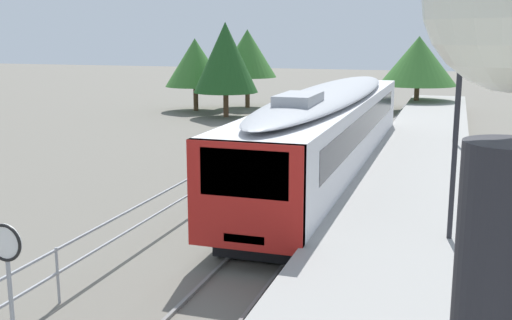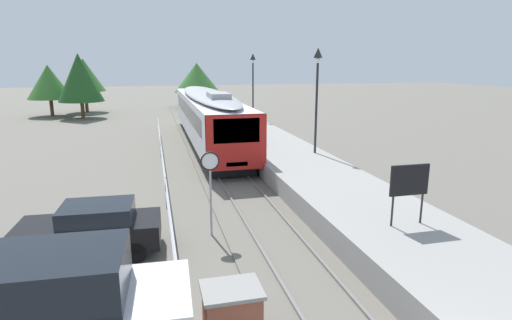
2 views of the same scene
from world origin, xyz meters
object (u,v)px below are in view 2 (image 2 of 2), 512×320
(commuter_train, at_px, (208,113))
(platform_lamp_far_end, at_px, (253,74))
(platform_notice_board, at_px, (409,182))
(platform_lamp_mid_platform, at_px, (317,81))
(parked_hatchback_black, at_px, (92,229))
(speed_limit_sign, at_px, (210,173))
(brick_utility_cabinet, at_px, (232,313))

(commuter_train, height_order, platform_lamp_far_end, platform_lamp_far_end)
(platform_lamp_far_end, relative_size, platform_notice_board, 2.97)
(platform_lamp_mid_platform, relative_size, platform_notice_board, 2.97)
(platform_notice_board, bearing_deg, parked_hatchback_black, 166.50)
(platform_lamp_mid_platform, relative_size, speed_limit_sign, 1.91)
(speed_limit_sign, relative_size, parked_hatchback_black, 0.69)
(commuter_train, relative_size, brick_utility_cabinet, 16.77)
(platform_lamp_far_end, height_order, brick_utility_cabinet, platform_lamp_far_end)
(commuter_train, bearing_deg, speed_limit_sign, -97.23)
(commuter_train, relative_size, speed_limit_sign, 7.23)
(platform_lamp_far_end, height_order, platform_notice_board, platform_lamp_far_end)
(platform_lamp_mid_platform, xyz_separation_m, platform_lamp_far_end, (0.00, 13.83, 0.00))
(brick_utility_cabinet, bearing_deg, platform_lamp_far_end, 75.48)
(commuter_train, relative_size, platform_notice_board, 11.27)
(platform_lamp_far_end, bearing_deg, platform_notice_board, -92.76)
(platform_lamp_far_end, distance_m, speed_limit_sign, 22.22)
(brick_utility_cabinet, bearing_deg, platform_notice_board, 24.62)
(platform_lamp_mid_platform, bearing_deg, commuter_train, 118.69)
(platform_notice_board, bearing_deg, brick_utility_cabinet, -155.38)
(platform_notice_board, distance_m, speed_limit_sign, 5.97)
(commuter_train, xyz_separation_m, parked_hatchback_black, (-5.54, -16.04, -1.36))
(commuter_train, distance_m, platform_notice_board, 18.50)
(platform_lamp_mid_platform, distance_m, parked_hatchback_black, 13.28)
(brick_utility_cabinet, bearing_deg, commuter_train, 83.71)
(brick_utility_cabinet, xyz_separation_m, parked_hatchback_black, (-3.25, 4.75, 0.22))
(speed_limit_sign, distance_m, parked_hatchback_black, 3.85)
(platform_lamp_mid_platform, distance_m, brick_utility_cabinet, 14.82)
(platform_lamp_far_end, bearing_deg, brick_utility_cabinet, -104.52)
(commuter_train, distance_m, parked_hatchback_black, 17.03)
(platform_lamp_mid_platform, xyz_separation_m, platform_notice_board, (-1.14, -9.91, -2.44))
(brick_utility_cabinet, bearing_deg, speed_limit_sign, 86.49)
(commuter_train, relative_size, platform_lamp_mid_platform, 3.79)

